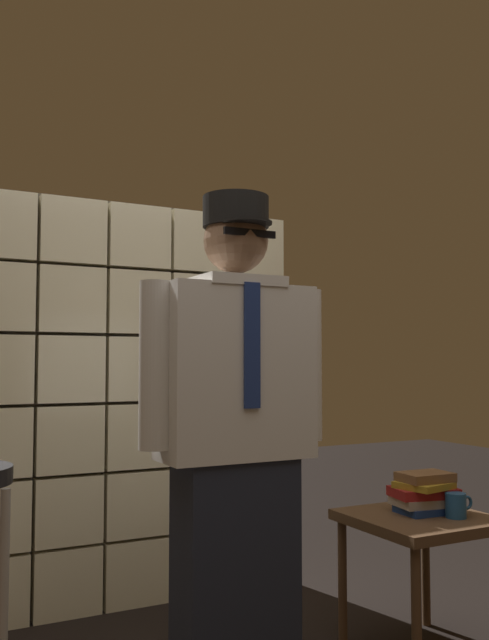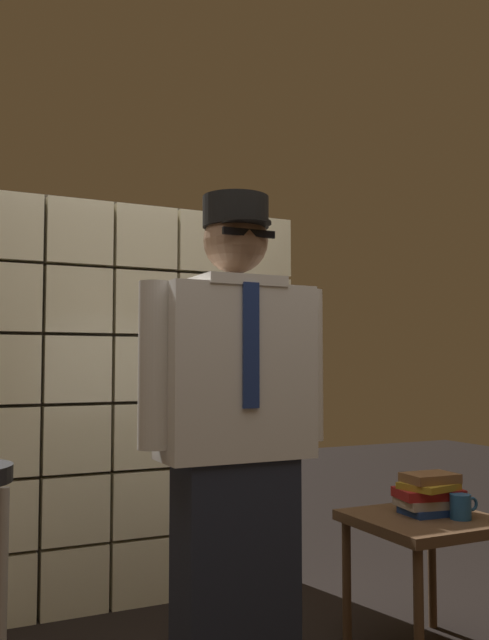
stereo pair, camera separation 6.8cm
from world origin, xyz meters
name	(u,v)px [view 1 (the left image)]	position (x,y,z in m)	size (l,w,h in m)	color
glass_block_wall	(136,402)	(0.00, 1.39, 0.95)	(1.61, 0.10, 1.93)	beige
standing_person	(236,437)	(-0.01, 0.30, 0.88)	(0.67, 0.28, 1.70)	#1E2333
side_table	(421,533)	(0.83, 0.36, 0.46)	(0.52, 0.52, 0.53)	#513823
book_stack	(424,493)	(0.87, 0.38, 0.61)	(0.28, 0.23, 0.16)	navy
coffee_mug	(456,505)	(0.93, 0.26, 0.58)	(0.13, 0.08, 0.09)	navy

